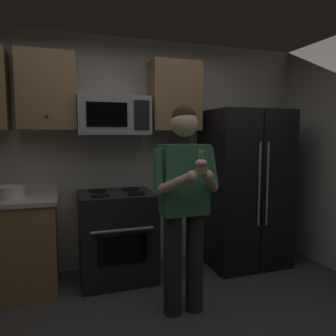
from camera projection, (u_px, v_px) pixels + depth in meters
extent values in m
cube|color=beige|center=(123.00, 154.00, 3.72)|extent=(4.40, 0.10, 2.60)
cube|color=black|center=(117.00, 236.00, 3.39)|extent=(0.76, 0.66, 0.92)
cube|color=black|center=(123.00, 250.00, 3.08)|extent=(0.48, 0.01, 0.28)
cylinder|color=#99999E|center=(123.00, 230.00, 3.03)|extent=(0.60, 0.03, 0.03)
cylinder|color=black|center=(100.00, 195.00, 3.16)|extent=(0.18, 0.18, 0.01)
cylinder|color=black|center=(136.00, 193.00, 3.27)|extent=(0.18, 0.18, 0.01)
cylinder|color=black|center=(97.00, 191.00, 3.42)|extent=(0.18, 0.18, 0.01)
cylinder|color=black|center=(131.00, 189.00, 3.53)|extent=(0.18, 0.18, 0.01)
cube|color=#9EA0A5|center=(113.00, 116.00, 3.38)|extent=(0.74, 0.40, 0.40)
cube|color=black|center=(107.00, 114.00, 3.16)|extent=(0.40, 0.01, 0.24)
cube|color=black|center=(142.00, 115.00, 3.27)|extent=(0.16, 0.01, 0.30)
cube|color=black|center=(244.00, 188.00, 3.77)|extent=(0.90, 0.72, 1.80)
cylinder|color=gray|center=(259.00, 184.00, 3.39)|extent=(0.02, 0.02, 0.90)
cylinder|color=gray|center=(267.00, 184.00, 3.43)|extent=(0.02, 0.02, 0.90)
cube|color=black|center=(263.00, 193.00, 3.43)|extent=(0.01, 0.01, 1.74)
cube|color=#9E7247|center=(47.00, 92.00, 3.20)|extent=(0.55, 0.34, 0.76)
sphere|color=brown|center=(47.00, 116.00, 3.05)|extent=(0.03, 0.03, 0.03)
cube|color=#9E7247|center=(174.00, 97.00, 3.62)|extent=(0.55, 0.34, 0.76)
sphere|color=brown|center=(180.00, 118.00, 3.47)|extent=(0.03, 0.03, 0.03)
cylinder|color=white|center=(10.00, 193.00, 3.02)|extent=(0.25, 0.25, 0.11)
torus|color=white|center=(10.00, 187.00, 3.02)|extent=(0.26, 0.26, 0.01)
cylinder|color=#262628|center=(173.00, 265.00, 2.70)|extent=(0.15, 0.15, 0.86)
cylinder|color=#262628|center=(195.00, 262.00, 2.76)|extent=(0.15, 0.15, 0.86)
cube|color=#33724C|center=(184.00, 179.00, 2.66)|extent=(0.38, 0.22, 0.58)
sphere|color=beige|center=(184.00, 124.00, 2.61)|extent=(0.22, 0.22, 0.22)
sphere|color=#382314|center=(184.00, 117.00, 2.62)|extent=(0.20, 0.20, 0.20)
cylinder|color=#33724C|center=(159.00, 169.00, 2.55)|extent=(0.15, 0.18, 0.35)
cylinder|color=beige|center=(175.00, 184.00, 2.43)|extent=(0.26, 0.33, 0.21)
sphere|color=beige|center=(192.00, 176.00, 2.33)|extent=(0.09, 0.09, 0.09)
cylinder|color=#33724C|center=(211.00, 168.00, 2.69)|extent=(0.15, 0.18, 0.35)
cylinder|color=beige|center=(211.00, 182.00, 2.53)|extent=(0.26, 0.33, 0.21)
sphere|color=beige|center=(207.00, 176.00, 2.37)|extent=(0.09, 0.09, 0.09)
cylinder|color=#A87F56|center=(201.00, 170.00, 2.33)|extent=(0.08, 0.08, 0.06)
ellipsoid|color=#F2B2CC|center=(201.00, 163.00, 2.32)|extent=(0.09, 0.09, 0.06)
cylinder|color=#4CBF66|center=(203.00, 156.00, 2.32)|extent=(0.01, 0.01, 0.06)
ellipsoid|color=#FFD159|center=(203.00, 151.00, 2.32)|extent=(0.01, 0.01, 0.02)
cylinder|color=#F2D84C|center=(200.00, 156.00, 2.33)|extent=(0.01, 0.01, 0.06)
ellipsoid|color=#FFD159|center=(200.00, 151.00, 2.32)|extent=(0.01, 0.01, 0.02)
cylinder|color=#4C7FE5|center=(201.00, 157.00, 2.30)|extent=(0.01, 0.01, 0.06)
ellipsoid|color=#FFD159|center=(201.00, 151.00, 2.30)|extent=(0.01, 0.01, 0.02)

